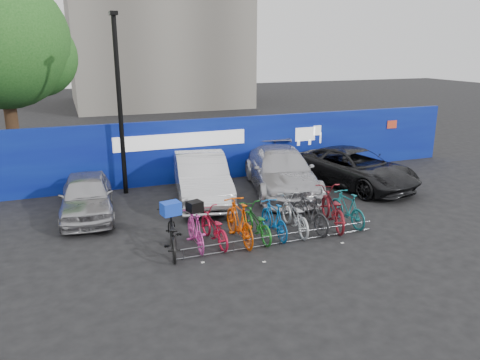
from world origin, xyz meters
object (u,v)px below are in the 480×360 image
car_3 (355,168)px  bike_7 (310,212)px  bike_2 (214,227)px  bike_8 (332,208)px  car_2 (281,171)px  bike_1 (195,229)px  tree (8,45)px  bike_9 (347,208)px  bike_rack (280,239)px  bike_4 (256,223)px  bike_0 (172,234)px  car_1 (201,178)px  car_0 (87,196)px  lamppost (119,100)px  bike_3 (239,221)px  bike_6 (294,215)px  bike_5 (274,219)px

car_3 → bike_7: car_3 is taller
bike_2 → bike_8: 3.59m
car_2 → bike_1: size_ratio=3.14×
bike_7 → tree: bearing=-57.6°
car_2 → bike_8: car_2 is taller
bike_9 → bike_rack: bearing=10.9°
bike_4 → bike_0: bearing=-1.0°
car_1 → car_3: size_ratio=0.95×
bike_8 → car_0: bearing=-12.9°
lamppost → bike_0: size_ratio=3.16×
bike_4 → car_0: bearing=-42.1°
car_2 → car_0: bearing=-164.8°
bike_3 → bike_6: bearing=-175.6°
lamppost → bike_8: 7.91m
bike_5 → bike_2: bearing=-4.0°
car_2 → bike_7: (-0.84, -3.64, -0.21)m
bike_rack → bike_3: (-0.93, 0.55, 0.42)m
bike_9 → bike_0: bearing=-2.5°
bike_3 → bike_0: bearing=0.0°
bike_3 → bike_8: 2.92m
bike_0 → bike_5: bike_0 is taller
bike_7 → bike_9: bike_7 is taller
lamppost → car_1: bearing=-35.2°
bike_2 → bike_0: bearing=1.9°
car_3 → bike_5: size_ratio=2.97×
tree → bike_1: tree is taller
bike_4 → bike_6: size_ratio=0.92×
car_0 → bike_8: car_0 is taller
car_2 → bike_2: bearing=-122.1°
bike_4 → bike_6: (1.19, 0.10, 0.04)m
bike_2 → bike_9: bike_9 is taller
bike_rack → bike_9: bike_9 is taller
bike_0 → bike_8: bike_8 is taller
bike_3 → bike_5: (1.02, 0.02, -0.08)m
bike_rack → car_3: (4.91, 3.92, 0.53)m
tree → bike_5: tree is taller
bike_2 → bike_3: bike_3 is taller
car_1 → bike_6: 4.02m
bike_9 → car_3: bearing=-130.1°
tree → bike_1: (4.66, -10.03, -4.57)m
car_1 → bike_2: size_ratio=2.67×
bike_rack → car_0: size_ratio=1.46×
bike_3 → bike_5: bearing=-179.0°
tree → bike_4: bearing=-57.7°
car_0 → car_1: size_ratio=0.82×
bike_rack → bike_7: size_ratio=3.10×
car_1 → bike_8: size_ratio=2.24×
bike_rack → bike_5: size_ratio=3.35×
bike_2 → bike_7: 2.81m
bike_8 → bike_3: bearing=16.9°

